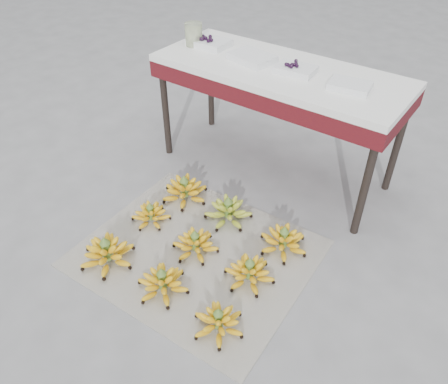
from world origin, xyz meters
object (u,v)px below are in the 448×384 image
Objects in this scene: bunch_mid_right at (249,272)px; tray_left at (252,58)px; bunch_back_left at (185,191)px; glass_jar at (194,34)px; bunch_front_left at (107,253)px; bunch_back_right at (283,241)px; newspaper_mat at (197,253)px; bunch_back_center at (228,211)px; bunch_front_center at (163,283)px; tray_far_left at (209,42)px; tray_right at (295,69)px; bunch_mid_left at (151,215)px; bunch_mid_center at (195,244)px; tray_far_right at (350,86)px; bunch_front_right at (218,322)px; vendor_table at (278,81)px.

tray_left reaches higher than bunch_mid_right.
bunch_back_left is 2.39× the size of glass_jar.
bunch_front_left is 1.06× the size of bunch_back_right.
bunch_front_left is at bearing -136.62° from newspaper_mat.
bunch_back_center is at bearing 93.78° from newspaper_mat.
bunch_front_center is 0.87× the size of bunch_back_center.
tray_far_left reaches higher than bunch_back_right.
bunch_mid_right is 1.65m from glass_jar.
tray_right reaches higher than bunch_back_right.
bunch_back_center is at bearing 13.37° from bunch_mid_left.
bunch_back_right is (0.35, 0.63, 0.00)m from bunch_front_center.
bunch_mid_center is (-0.01, 0.01, 0.06)m from newspaper_mat.
glass_jar reaches higher than tray_far_right.
newspaper_mat is at bearing -96.21° from bunch_back_center.
bunch_mid_right is at bearing 105.05° from bunch_front_right.
tray_right reaches higher than tray_left.
tray_left is (-0.26, 0.61, 0.72)m from bunch_back_center.
vendor_table is at bearing 4.20° from tray_left.
bunch_front_right is 0.65m from bunch_back_right.
tray_far_right is (0.75, 0.60, 0.72)m from bunch_back_left.
newspaper_mat is 3.70× the size of bunch_back_center.
bunch_mid_center is 1.43m from glass_jar.
bunch_front_right is 0.94× the size of bunch_mid_right.
newspaper_mat is 4.07× the size of tray_left.
glass_jar reaches higher than bunch_front_center.
vendor_table is 0.22m from tray_left.
tray_far_right is (0.40, 0.93, 0.73)m from bunch_mid_center.
bunch_back_right is 1.01m from vendor_table.
tray_far_left is (-0.67, 1.00, 0.79)m from newspaper_mat.
glass_jar is (-1.15, 1.28, 0.78)m from bunch_front_right.
glass_jar is (-0.47, -0.00, 0.05)m from tray_left.
glass_jar is at bearing 132.50° from bunch_mid_right.
bunch_front_right reaches higher than bunch_mid_left.
bunch_mid_right is 1.18m from tray_far_right.
bunch_front_left is 1.42× the size of tray_far_left.
bunch_front_right is at bearing -39.38° from newspaper_mat.
tray_far_right is at bearing -2.79° from tray_right.
bunch_mid_right is at bearing -56.09° from tray_left.
tray_left reaches higher than bunch_mid_center.
bunch_mid_right is 1.35m from tray_left.
bunch_back_center is at bearing 89.94° from bunch_front_center.
bunch_front_center is 0.56m from bunch_mid_left.
glass_jar is at bearing 173.16° from bunch_back_right.
bunch_back_center is (0.34, 0.68, -0.00)m from bunch_front_left.
bunch_back_left is 1.02m from tray_far_left.
tray_left is at bearing 106.42° from newspaper_mat.
bunch_front_left is 0.39m from bunch_mid_left.
vendor_table is (0.27, 1.31, 0.61)m from bunch_front_left.
bunch_mid_left is at bearing -97.34° from tray_left.
bunch_back_right is at bearing -29.18° from glass_jar.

